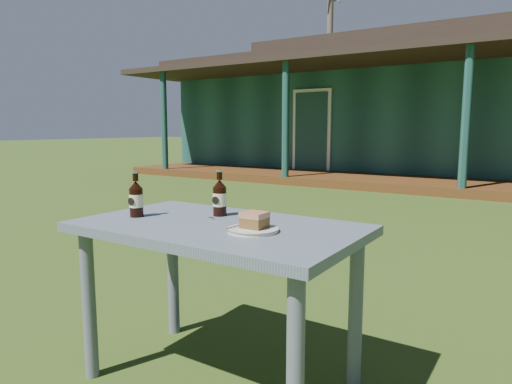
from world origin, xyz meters
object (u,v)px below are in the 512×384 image
Objects in this scene: cafe_table at (218,247)px; cola_bottle_near at (220,197)px; cola_bottle_far at (136,199)px; cake_slice at (255,220)px; plate at (253,230)px.

cola_bottle_near is (-0.10, 0.15, 0.19)m from cafe_table.
cola_bottle_near reaches higher than cola_bottle_far.
cake_slice is 0.44× the size of cola_bottle_far.
cake_slice is (0.21, -0.03, 0.15)m from cafe_table.
cola_bottle_far is at bearing -143.67° from cola_bottle_near.
cafe_table is 13.04× the size of cake_slice.
cake_slice is at bearing -30.29° from cola_bottle_near.
cola_bottle_near is 1.02× the size of cola_bottle_far.
cake_slice is 0.62m from cola_bottle_far.
cola_bottle_far is at bearing -176.77° from plate.
cola_bottle_far is at bearing -175.87° from cake_slice.
cola_bottle_far is (-0.61, -0.03, 0.08)m from plate.
cola_bottle_far reaches higher than cafe_table.
cafe_table is 0.45m from cola_bottle_far.
cola_bottle_near reaches higher than cake_slice.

